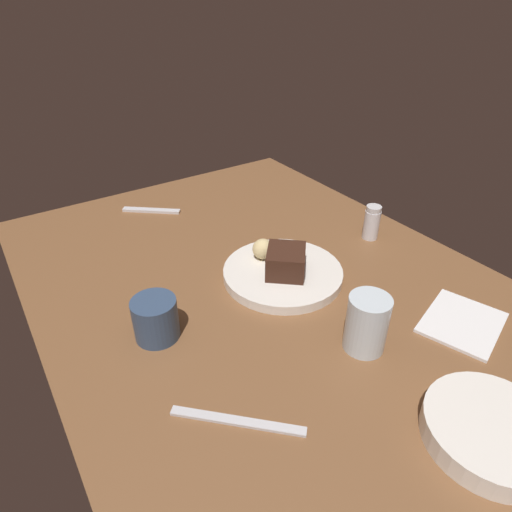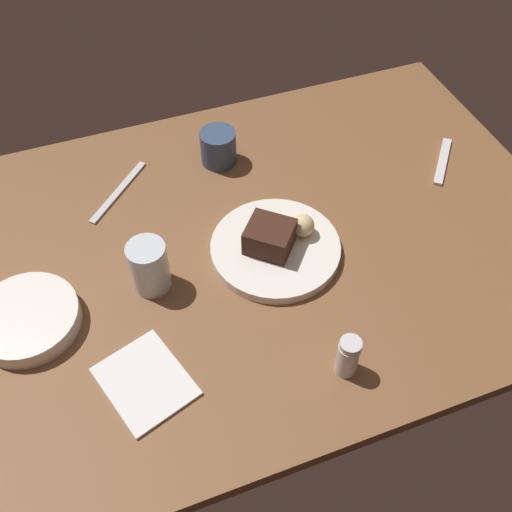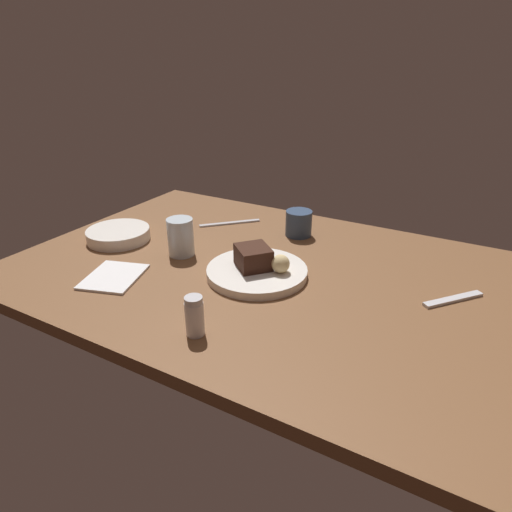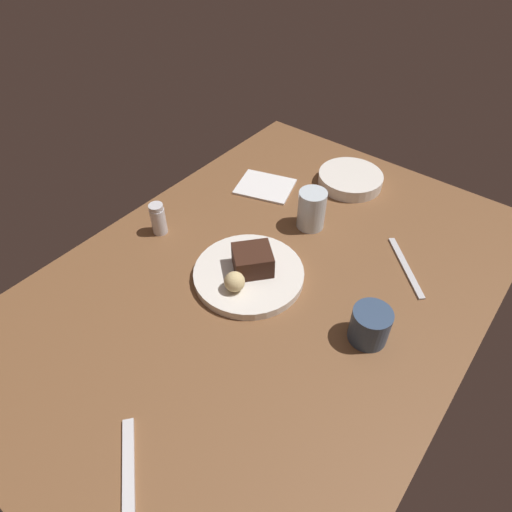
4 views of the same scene
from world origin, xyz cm
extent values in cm
cube|color=brown|center=(0.00, 0.00, 1.50)|extent=(120.00, 84.00, 3.00)
cylinder|color=white|center=(1.90, -3.84, 3.98)|extent=(24.10, 24.10, 1.96)
cube|color=#381E14|center=(0.78, -3.63, 7.53)|extent=(11.00, 10.93, 5.13)
sphere|color=#DBC184|center=(7.64, -2.87, 7.13)|extent=(4.33, 4.33, 4.33)
cylinder|color=silver|center=(3.40, -30.41, 6.45)|extent=(3.60, 3.60, 6.89)
cylinder|color=silver|center=(3.40, -30.41, 10.49)|extent=(3.42, 3.42, 1.20)
cylinder|color=silver|center=(-21.30, -3.08, 7.94)|extent=(6.80, 6.80, 9.88)
cylinder|color=white|center=(-42.88, -4.22, 4.64)|extent=(17.47, 17.47, 3.28)
cylinder|color=#334766|center=(-0.01, 24.08, 6.69)|extent=(7.55, 7.55, 7.38)
cube|color=silver|center=(44.55, 6.87, 3.35)|extent=(10.96, 12.70, 0.70)
cube|color=silver|center=(-22.25, 21.94, 3.25)|extent=(14.35, 14.50, 0.50)
cube|color=white|center=(-27.13, -21.60, 3.30)|extent=(15.86, 17.58, 0.60)
camera|label=1|loc=(-55.33, 41.08, 54.64)|focal=30.65mm
camera|label=2|loc=(-25.69, -67.82, 86.71)|focal=40.94mm
camera|label=3|loc=(47.96, -85.82, 52.67)|focal=31.08mm
camera|label=4|loc=(52.90, 38.57, 73.95)|focal=30.98mm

